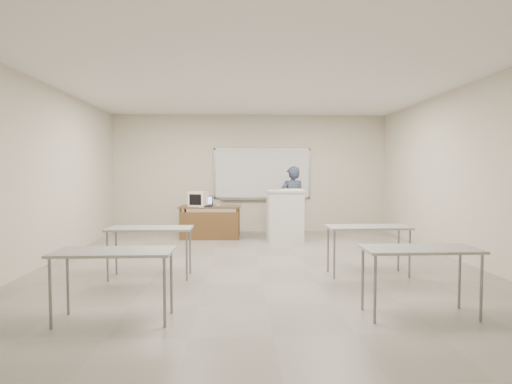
{
  "coord_description": "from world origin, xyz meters",
  "views": [
    {
      "loc": [
        -0.33,
        -6.3,
        1.53
      ],
      "look_at": [
        0.06,
        2.2,
        1.11
      ],
      "focal_mm": 28.0,
      "sensor_mm": 36.0,
      "label": 1
    }
  ],
  "objects_px": {
    "instructor_desk": "(210,215)",
    "presenter": "(292,201)",
    "podium": "(285,215)",
    "keyboard": "(291,190)",
    "whiteboard": "(262,174)",
    "laptop": "(206,204)",
    "crt_monitor": "(199,199)",
    "mouse": "(219,206)"
  },
  "relations": [
    {
      "from": "instructor_desk",
      "to": "keyboard",
      "type": "bearing_deg",
      "value": -12.86
    },
    {
      "from": "podium",
      "to": "instructor_desk",
      "type": "bearing_deg",
      "value": 165.74
    },
    {
      "from": "podium",
      "to": "keyboard",
      "type": "xyz_separation_m",
      "value": [
        0.11,
        -0.12,
        0.58
      ]
    },
    {
      "from": "crt_monitor",
      "to": "mouse",
      "type": "relative_size",
      "value": 4.36
    },
    {
      "from": "crt_monitor",
      "to": "instructor_desk",
      "type": "bearing_deg",
      "value": 19.31
    },
    {
      "from": "crt_monitor",
      "to": "mouse",
      "type": "height_order",
      "value": "crt_monitor"
    },
    {
      "from": "instructor_desk",
      "to": "keyboard",
      "type": "height_order",
      "value": "keyboard"
    },
    {
      "from": "instructor_desk",
      "to": "presenter",
      "type": "relative_size",
      "value": 0.84
    },
    {
      "from": "podium",
      "to": "mouse",
      "type": "height_order",
      "value": "podium"
    },
    {
      "from": "instructor_desk",
      "to": "laptop",
      "type": "relative_size",
      "value": 4.41
    },
    {
      "from": "keyboard",
      "to": "presenter",
      "type": "relative_size",
      "value": 0.3
    },
    {
      "from": "podium",
      "to": "whiteboard",
      "type": "bearing_deg",
      "value": 104.13
    },
    {
      "from": "instructor_desk",
      "to": "crt_monitor",
      "type": "bearing_deg",
      "value": -174.53
    },
    {
      "from": "podium",
      "to": "laptop",
      "type": "bearing_deg",
      "value": 166.84
    },
    {
      "from": "mouse",
      "to": "keyboard",
      "type": "bearing_deg",
      "value": 0.11
    },
    {
      "from": "whiteboard",
      "to": "presenter",
      "type": "bearing_deg",
      "value": -50.9
    },
    {
      "from": "keyboard",
      "to": "podium",
      "type": "bearing_deg",
      "value": 127.67
    },
    {
      "from": "mouse",
      "to": "keyboard",
      "type": "xyz_separation_m",
      "value": [
        1.6,
        -0.4,
        0.38
      ]
    },
    {
      "from": "keyboard",
      "to": "whiteboard",
      "type": "bearing_deg",
      "value": 103.58
    },
    {
      "from": "instructor_desk",
      "to": "podium",
      "type": "bearing_deg",
      "value": -9.99
    },
    {
      "from": "whiteboard",
      "to": "crt_monitor",
      "type": "relative_size",
      "value": 5.9
    },
    {
      "from": "mouse",
      "to": "keyboard",
      "type": "relative_size",
      "value": 0.19
    },
    {
      "from": "instructor_desk",
      "to": "whiteboard",
      "type": "bearing_deg",
      "value": 43.21
    },
    {
      "from": "instructor_desk",
      "to": "presenter",
      "type": "height_order",
      "value": "presenter"
    },
    {
      "from": "mouse",
      "to": "crt_monitor",
      "type": "bearing_deg",
      "value": -175.27
    },
    {
      "from": "crt_monitor",
      "to": "keyboard",
      "type": "xyz_separation_m",
      "value": [
        2.05,
        -0.48,
        0.23
      ]
    },
    {
      "from": "whiteboard",
      "to": "podium",
      "type": "relative_size",
      "value": 2.18
    },
    {
      "from": "laptop",
      "to": "presenter",
      "type": "height_order",
      "value": "presenter"
    },
    {
      "from": "crt_monitor",
      "to": "laptop",
      "type": "xyz_separation_m",
      "value": [
        0.15,
        -0.0,
        -0.11
      ]
    },
    {
      "from": "whiteboard",
      "to": "keyboard",
      "type": "height_order",
      "value": "whiteboard"
    },
    {
      "from": "podium",
      "to": "laptop",
      "type": "xyz_separation_m",
      "value": [
        -1.79,
        0.36,
        0.24
      ]
    },
    {
      "from": "laptop",
      "to": "keyboard",
      "type": "bearing_deg",
      "value": -11.13
    },
    {
      "from": "podium",
      "to": "crt_monitor",
      "type": "distance_m",
      "value": 2.0
    },
    {
      "from": "laptop",
      "to": "keyboard",
      "type": "height_order",
      "value": "keyboard"
    },
    {
      "from": "crt_monitor",
      "to": "presenter",
      "type": "bearing_deg",
      "value": 23.73
    },
    {
      "from": "mouse",
      "to": "presenter",
      "type": "bearing_deg",
      "value": 26.02
    },
    {
      "from": "mouse",
      "to": "presenter",
      "type": "distance_m",
      "value": 1.78
    },
    {
      "from": "mouse",
      "to": "keyboard",
      "type": "distance_m",
      "value": 1.69
    },
    {
      "from": "instructor_desk",
      "to": "laptop",
      "type": "xyz_separation_m",
      "value": [
        -0.1,
        -0.01,
        0.27
      ]
    },
    {
      "from": "presenter",
      "to": "mouse",
      "type": "bearing_deg",
      "value": 2.32
    },
    {
      "from": "presenter",
      "to": "podium",
      "type": "bearing_deg",
      "value": 59.57
    },
    {
      "from": "podium",
      "to": "presenter",
      "type": "relative_size",
      "value": 0.68
    }
  ]
}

